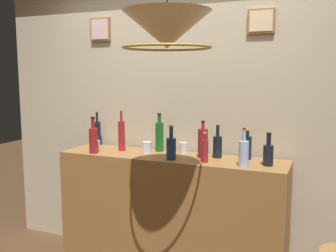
% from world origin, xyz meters
% --- Properties ---
extents(panelled_rear_partition, '(3.59, 0.15, 2.82)m').
position_xyz_m(panelled_rear_partition, '(-0.00, 1.10, 1.47)').
color(panelled_rear_partition, '#BCAD8E').
rests_on(panelled_rear_partition, ground).
extents(bar_shelf_unit, '(1.85, 0.44, 1.01)m').
position_xyz_m(bar_shelf_unit, '(0.00, 0.80, 0.50)').
color(bar_shelf_unit, olive).
rests_on(bar_shelf_unit, ground).
extents(liquor_bottle_rye, '(0.06, 0.06, 0.32)m').
position_xyz_m(liquor_bottle_rye, '(-0.80, 0.97, 1.12)').
color(liquor_bottle_rye, black).
rests_on(liquor_bottle_rye, bar_shelf_unit).
extents(liquor_bottle_port, '(0.07, 0.07, 0.27)m').
position_xyz_m(liquor_bottle_port, '(0.36, 0.89, 1.10)').
color(liquor_bottle_port, black).
rests_on(liquor_bottle_port, bar_shelf_unit).
extents(liquor_bottle_amaro, '(0.08, 0.08, 0.29)m').
position_xyz_m(liquor_bottle_amaro, '(0.26, 0.84, 1.13)').
color(liquor_bottle_amaro, maroon).
rests_on(liquor_bottle_amaro, bar_shelf_unit).
extents(liquor_bottle_bourbon, '(0.06, 0.06, 0.35)m').
position_xyz_m(liquor_bottle_bourbon, '(-0.47, 0.84, 1.14)').
color(liquor_bottle_bourbon, maroon).
rests_on(liquor_bottle_bourbon, bar_shelf_unit).
extents(liquor_bottle_mezcal, '(0.07, 0.07, 0.28)m').
position_xyz_m(liquor_bottle_mezcal, '(0.61, 0.68, 1.10)').
color(liquor_bottle_mezcal, '#A4B7E3').
rests_on(liquor_bottle_mezcal, bar_shelf_unit).
extents(liquor_bottle_sherry, '(0.08, 0.08, 0.27)m').
position_xyz_m(liquor_bottle_sherry, '(0.05, 0.68, 1.10)').
color(liquor_bottle_sherry, navy).
rests_on(liquor_bottle_sherry, bar_shelf_unit).
extents(liquor_bottle_rum, '(0.07, 0.07, 0.31)m').
position_xyz_m(liquor_bottle_rum, '(-0.63, 0.65, 1.12)').
color(liquor_bottle_rum, maroon).
rests_on(liquor_bottle_rum, bar_shelf_unit).
extents(liquor_bottle_brandy, '(0.07, 0.07, 0.24)m').
position_xyz_m(liquor_bottle_brandy, '(0.77, 0.78, 1.09)').
color(liquor_bottle_brandy, black).
rests_on(liquor_bottle_brandy, bar_shelf_unit).
extents(liquor_bottle_vermouth, '(0.05, 0.05, 0.23)m').
position_xyz_m(liquor_bottle_vermouth, '(0.32, 0.70, 1.10)').
color(liquor_bottle_vermouth, maroon).
rests_on(liquor_bottle_vermouth, bar_shelf_unit).
extents(liquor_bottle_vodka, '(0.07, 0.07, 0.33)m').
position_xyz_m(liquor_bottle_vodka, '(-0.16, 0.94, 1.14)').
color(liquor_bottle_vodka, '#195820').
rests_on(liquor_bottle_vodka, bar_shelf_unit).
extents(liquor_bottle_tequila, '(0.07, 0.07, 0.24)m').
position_xyz_m(liquor_bottle_tequila, '(0.59, 0.93, 1.10)').
color(liquor_bottle_tequila, black).
rests_on(liquor_bottle_tequila, bar_shelf_unit).
extents(glass_tumbler_rocks, '(0.08, 0.08, 0.09)m').
position_xyz_m(glass_tumbler_rocks, '(-0.67, 0.75, 1.05)').
color(glass_tumbler_rocks, silver).
rests_on(glass_tumbler_rocks, bar_shelf_unit).
extents(glass_tumbler_highball, '(0.07, 0.07, 0.09)m').
position_xyz_m(glass_tumbler_highball, '(0.06, 0.93, 1.05)').
color(glass_tumbler_highball, silver).
rests_on(glass_tumbler_highball, bar_shelf_unit).
extents(glass_tumbler_shot, '(0.08, 0.08, 0.10)m').
position_xyz_m(glass_tumbler_shot, '(-0.22, 0.83, 1.05)').
color(glass_tumbler_shot, silver).
rests_on(glass_tumbler_shot, bar_shelf_unit).
extents(pendant_lamp, '(0.54, 0.54, 0.60)m').
position_xyz_m(pendant_lamp, '(0.24, 0.17, 1.92)').
color(pendant_lamp, beige).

